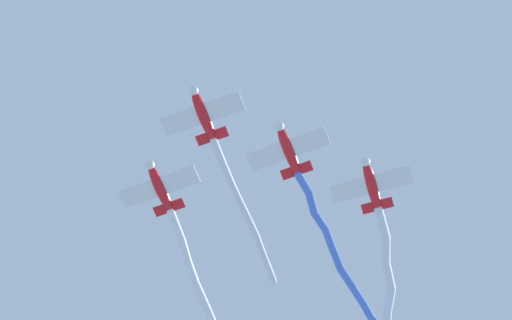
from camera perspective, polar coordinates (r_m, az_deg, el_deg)
name	(u,v)px	position (r m, az deg, el deg)	size (l,w,h in m)	color
airplane_lead	(203,114)	(91.46, -2.92, 2.54)	(7.46, 5.78, 1.87)	red
smoke_trail_lead	(244,212)	(95.25, -0.65, -2.86)	(6.79, 14.64, 1.15)	white
airplane_left_wing	(288,149)	(92.57, 1.77, 0.62)	(7.48, 5.79, 1.87)	red
smoke_trail_left_wing	(335,251)	(98.04, 4.37, -4.99)	(6.75, 17.79, 2.44)	#4C75DB
airplane_right_wing	(160,187)	(94.71, -5.30, -1.46)	(7.47, 5.79, 1.87)	red
airplane_slot	(371,184)	(94.12, 6.33, -1.32)	(7.35, 5.74, 1.87)	red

